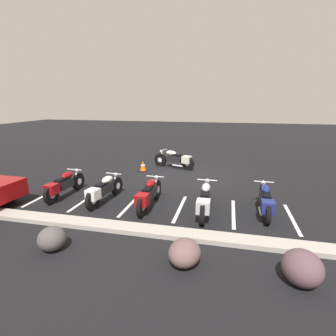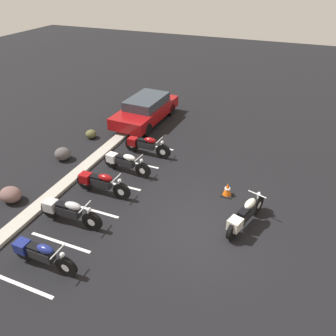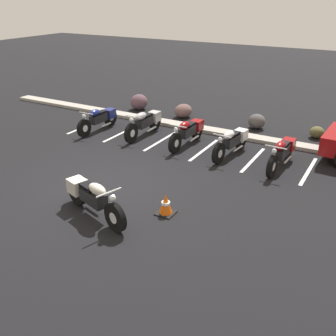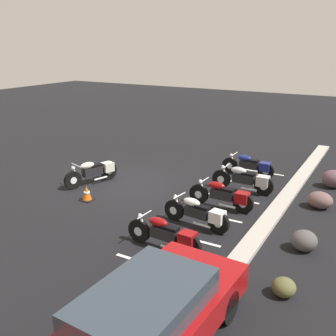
{
  "view_description": "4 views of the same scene",
  "coord_description": "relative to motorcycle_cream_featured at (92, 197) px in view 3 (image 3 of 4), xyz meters",
  "views": [
    {
      "loc": [
        -1.84,
        11.32,
        3.27
      ],
      "look_at": [
        0.39,
        1.65,
        0.7
      ],
      "focal_mm": 28.0,
      "sensor_mm": 36.0,
      "label": 1
    },
    {
      "loc": [
        -7.41,
        -1.78,
        7.05
      ],
      "look_at": [
        1.53,
        1.87,
        0.95
      ],
      "focal_mm": 35.0,
      "sensor_mm": 36.0,
      "label": 2
    },
    {
      "loc": [
        5.95,
        -6.89,
        4.66
      ],
      "look_at": [
        1.34,
        1.14,
        0.47
      ],
      "focal_mm": 42.0,
      "sensor_mm": 36.0,
      "label": 3
    },
    {
      "loc": [
        11.25,
        8.16,
        5.02
      ],
      "look_at": [
        -0.08,
        1.7,
        0.83
      ],
      "focal_mm": 42.0,
      "sensor_mm": 36.0,
      "label": 4
    }
  ],
  "objects": [
    {
      "name": "ground",
      "position": [
        -0.63,
        1.05,
        -0.46
      ],
      "size": [
        60.0,
        60.0,
        0.0
      ],
      "primitive_type": "plane",
      "color": "black"
    },
    {
      "name": "motorcycle_cream_featured",
      "position": [
        0.0,
        0.0,
        0.0
      ],
      "size": [
        2.13,
        0.93,
        0.87
      ],
      "rotation": [
        0.0,
        0.0,
        -0.31
      ],
      "color": "black",
      "rests_on": "ground"
    },
    {
      "name": "parked_bike_0",
      "position": [
        -3.63,
        4.78,
        -0.02
      ],
      "size": [
        0.59,
        2.1,
        0.83
      ],
      "rotation": [
        0.0,
        0.0,
        -1.58
      ],
      "color": "black",
      "rests_on": "ground"
    },
    {
      "name": "parked_bike_1",
      "position": [
        -1.91,
        5.17,
        0.0
      ],
      "size": [
        0.62,
        2.22,
        0.87
      ],
      "rotation": [
        0.0,
        0.0,
        -1.56
      ],
      "color": "black",
      "rests_on": "ground"
    },
    {
      "name": "parked_bike_2",
      "position": [
        -0.18,
        5.07,
        -0.01
      ],
      "size": [
        0.61,
        2.16,
        0.85
      ],
      "rotation": [
        0.0,
        0.0,
        -1.59
      ],
      "color": "black",
      "rests_on": "ground"
    },
    {
      "name": "parked_bike_3",
      "position": [
        1.4,
        4.96,
        -0.02
      ],
      "size": [
        0.62,
        2.11,
        0.83
      ],
      "rotation": [
        0.0,
        0.0,
        -1.67
      ],
      "color": "black",
      "rests_on": "ground"
    },
    {
      "name": "parked_bike_4",
      "position": [
        2.97,
        4.82,
        -0.02
      ],
      "size": [
        0.6,
        2.13,
        0.84
      ],
      "rotation": [
        0.0,
        0.0,
        -1.61
      ],
      "color": "black",
      "rests_on": "ground"
    },
    {
      "name": "concrete_curb",
      "position": [
        -0.63,
        6.59,
        -0.4
      ],
      "size": [
        18.0,
        0.5,
        0.12
      ],
      "primitive_type": "cube",
      "color": "#A8A399",
      "rests_on": "ground"
    },
    {
      "name": "landscape_rock_0",
      "position": [
        -3.92,
        7.78,
        -0.14
      ],
      "size": [
        0.85,
        0.91,
        0.65
      ],
      "primitive_type": "ellipsoid",
      "rotation": [
        0.0,
        0.0,
        0.2
      ],
      "color": "#5B414A",
      "rests_on": "ground"
    },
    {
      "name": "landscape_rock_1",
      "position": [
        3.39,
        7.84,
        -0.26
      ],
      "size": [
        0.66,
        0.66,
        0.4
      ],
      "primitive_type": "ellipsoid",
      "rotation": [
        0.0,
        0.0,
        2.02
      ],
      "color": "brown",
      "rests_on": "ground"
    },
    {
      "name": "landscape_rock_2",
      "position": [
        -1.74,
        7.69,
        -0.19
      ],
      "size": [
        0.74,
        0.85,
        0.53
      ],
      "primitive_type": "ellipsoid",
      "rotation": [
        0.0,
        0.0,
        1.46
      ],
      "color": "brown",
      "rests_on": "ground"
    },
    {
      "name": "landscape_rock_3",
      "position": [
        1.25,
        7.81,
        -0.19
      ],
      "size": [
        0.84,
        0.86,
        0.54
      ],
      "primitive_type": "ellipsoid",
      "rotation": [
        0.0,
        0.0,
        0.46
      ],
      "color": "#4C4849",
      "rests_on": "ground"
    },
    {
      "name": "traffic_cone",
      "position": [
        1.41,
        0.86,
        -0.23
      ],
      "size": [
        0.4,
        0.4,
        0.5
      ],
      "color": "black",
      "rests_on": "ground"
    },
    {
      "name": "stall_line_0",
      "position": [
        -4.38,
        4.88,
        -0.46
      ],
      "size": [
        0.1,
        2.1,
        0.0
      ],
      "primitive_type": "cube",
      "color": "white",
      "rests_on": "ground"
    },
    {
      "name": "stall_line_1",
      "position": [
        -2.75,
        4.88,
        -0.46
      ],
      "size": [
        0.1,
        2.1,
        0.0
      ],
      "primitive_type": "cube",
      "color": "white",
      "rests_on": "ground"
    },
    {
      "name": "stall_line_2",
      "position": [
        -1.13,
        4.88,
        -0.46
      ],
      "size": [
        0.1,
        2.1,
        0.0
      ],
      "primitive_type": "cube",
      "color": "white",
      "rests_on": "ground"
    },
    {
      "name": "stall_line_3",
      "position": [
        0.5,
        4.88,
        -0.46
      ],
      "size": [
        0.1,
        2.1,
        0.0
      ],
      "primitive_type": "cube",
      "color": "white",
      "rests_on": "ground"
    },
    {
      "name": "stall_line_4",
      "position": [
        2.13,
        4.88,
        -0.46
      ],
      "size": [
        0.1,
        2.1,
        0.0
      ],
      "primitive_type": "cube",
      "color": "white",
      "rests_on": "ground"
    },
    {
      "name": "stall_line_5",
      "position": [
        3.75,
        4.88,
        -0.46
      ],
      "size": [
        0.1,
        2.1,
        0.0
      ],
      "primitive_type": "cube",
      "color": "white",
      "rests_on": "ground"
    }
  ]
}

